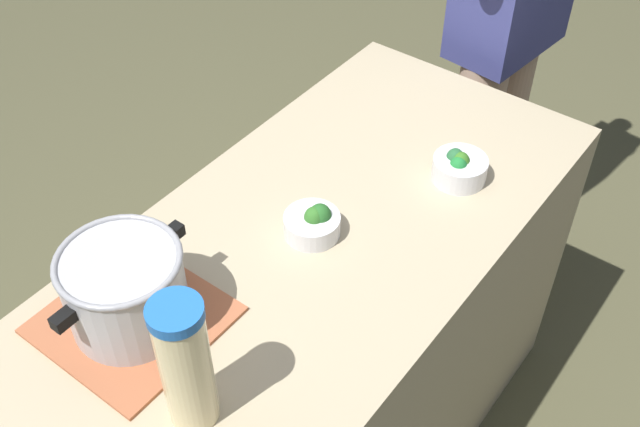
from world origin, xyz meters
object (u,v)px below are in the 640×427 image
broccoli_bowl_front (314,223)px  person_cook (509,19)px  lemonade_pitcher (185,364)px  cooking_pot (125,288)px  broccoli_bowl_center (459,167)px

broccoli_bowl_front → person_cook: size_ratio=0.07×
lemonade_pitcher → person_cook: person_cook is taller
broccoli_bowl_front → person_cook: bearing=3.3°
cooking_pot → broccoli_bowl_front: cooking_pot is taller
broccoli_bowl_front → lemonade_pitcher: bearing=-167.6°
broccoli_bowl_center → lemonade_pitcher: bearing=176.3°
lemonade_pitcher → person_cook: 1.44m
broccoli_bowl_center → person_cook: size_ratio=0.07×
lemonade_pitcher → person_cook: bearing=6.3°
lemonade_pitcher → broccoli_bowl_center: (0.78, -0.05, -0.11)m
person_cook → broccoli_bowl_center: bearing=-162.1°
cooking_pot → person_cook: (1.35, -0.07, -0.06)m
lemonade_pitcher → broccoli_bowl_front: 0.48m
lemonade_pitcher → broccoli_bowl_center: bearing=-3.7°
person_cook → lemonade_pitcher: bearing=-173.7°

